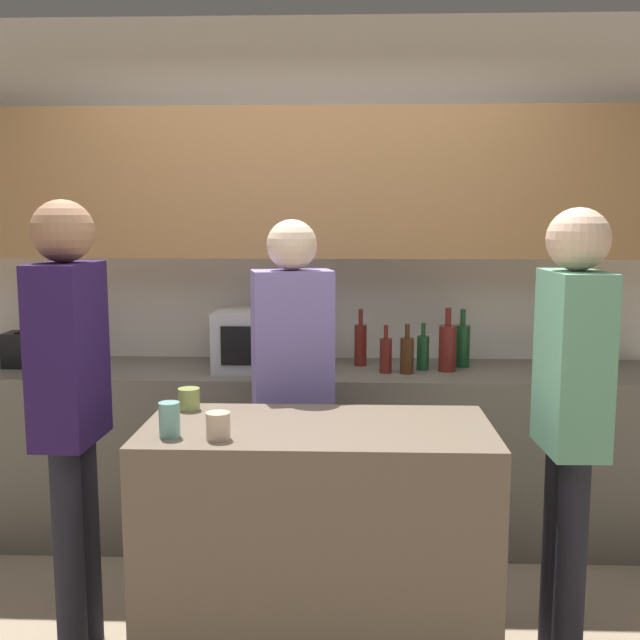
{
  "coord_description": "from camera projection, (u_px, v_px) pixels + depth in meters",
  "views": [
    {
      "loc": [
        0.2,
        -2.36,
        1.66
      ],
      "look_at": [
        0.09,
        0.51,
        1.26
      ],
      "focal_mm": 42.0,
      "sensor_mm": 36.0,
      "label": 1
    }
  ],
  "objects": [
    {
      "name": "bottle_2",
      "position": [
        407.0,
        355.0,
        3.7
      ],
      "size": [
        0.07,
        0.07,
        0.25
      ],
      "color": "#472814",
      "rests_on": "back_counter"
    },
    {
      "name": "bottle_4",
      "position": [
        447.0,
        347.0,
        3.76
      ],
      "size": [
        0.09,
        0.09,
        0.32
      ],
      "color": "maroon",
      "rests_on": "back_counter"
    },
    {
      "name": "bottle_1",
      "position": [
        386.0,
        355.0,
        3.72
      ],
      "size": [
        0.06,
        0.06,
        0.24
      ],
      "color": "maroon",
      "rests_on": "back_counter"
    },
    {
      "name": "potted_plant",
      "position": [
        562.0,
        332.0,
        3.76
      ],
      "size": [
        0.14,
        0.14,
        0.4
      ],
      "color": "#333D4C",
      "rests_on": "back_counter"
    },
    {
      "name": "kitchen_island",
      "position": [
        317.0,
        545.0,
        2.77
      ],
      "size": [
        1.26,
        0.61,
        0.91
      ],
      "color": "brown",
      "rests_on": "ground_plane"
    },
    {
      "name": "microwave",
      "position": [
        267.0,
        340.0,
        3.82
      ],
      "size": [
        0.52,
        0.39,
        0.3
      ],
      "color": "#B7BABC",
      "rests_on": "back_counter"
    },
    {
      "name": "cup_2",
      "position": [
        189.0,
        399.0,
        2.92
      ],
      "size": [
        0.09,
        0.09,
        0.08
      ],
      "color": "#91A756",
      "rests_on": "kitchen_island"
    },
    {
      "name": "back_wall",
      "position": [
        311.0,
        240.0,
        4.01
      ],
      "size": [
        6.4,
        0.4,
        2.7
      ],
      "color": "silver",
      "rests_on": "ground_plane"
    },
    {
      "name": "bottle_3",
      "position": [
        423.0,
        352.0,
        3.8
      ],
      "size": [
        0.06,
        0.06,
        0.24
      ],
      "color": "#194723",
      "rests_on": "back_counter"
    },
    {
      "name": "bottle_5",
      "position": [
        462.0,
        345.0,
        3.87
      ],
      "size": [
        0.08,
        0.08,
        0.3
      ],
      "color": "#194723",
      "rests_on": "back_counter"
    },
    {
      "name": "person_right",
      "position": [
        70.0,
        389.0,
        2.75
      ],
      "size": [
        0.23,
        0.35,
        1.72
      ],
      "rotation": [
        0.0,
        0.0,
        -1.6
      ],
      "color": "black",
      "rests_on": "ground_plane"
    },
    {
      "name": "toaster",
      "position": [
        31.0,
        349.0,
        3.88
      ],
      "size": [
        0.26,
        0.16,
        0.18
      ],
      "color": "black",
      "rests_on": "back_counter"
    },
    {
      "name": "person_left",
      "position": [
        571.0,
        399.0,
        2.69
      ],
      "size": [
        0.22,
        0.35,
        1.69
      ],
      "rotation": [
        0.0,
        0.0,
        -4.68
      ],
      "color": "black",
      "rests_on": "ground_plane"
    },
    {
      "name": "cup_0",
      "position": [
        170.0,
        419.0,
        2.56
      ],
      "size": [
        0.07,
        0.07,
        0.12
      ],
      "color": "#72B1AA",
      "rests_on": "kitchen_island"
    },
    {
      "name": "bottle_0",
      "position": [
        360.0,
        344.0,
        3.9
      ],
      "size": [
        0.06,
        0.06,
        0.3
      ],
      "color": "maroon",
      "rests_on": "back_counter"
    },
    {
      "name": "cup_1",
      "position": [
        218.0,
        426.0,
        2.53
      ],
      "size": [
        0.08,
        0.08,
        0.09
      ],
      "color": "beige",
      "rests_on": "kitchen_island"
    },
    {
      "name": "person_center",
      "position": [
        292.0,
        374.0,
        3.26
      ],
      "size": [
        0.37,
        0.26,
        1.65
      ],
      "rotation": [
        0.0,
        0.0,
        -2.91
      ],
      "color": "black",
      "rests_on": "ground_plane"
    },
    {
      "name": "back_counter",
      "position": [
        309.0,
        452.0,
        3.89
      ],
      "size": [
        3.6,
        0.62,
        0.89
      ],
      "color": "#6B665B",
      "rests_on": "ground_plane"
    }
  ]
}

